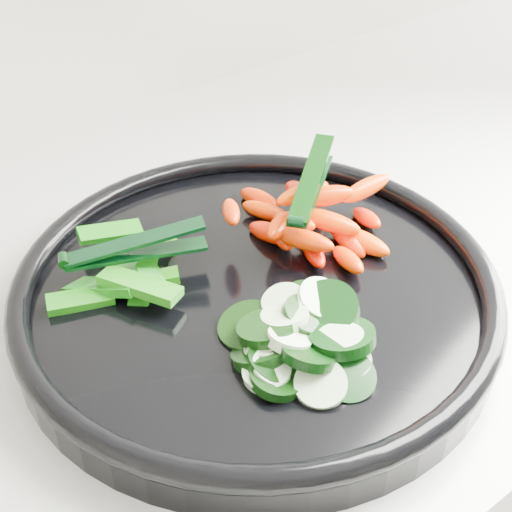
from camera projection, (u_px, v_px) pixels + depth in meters
counter at (386, 431)px, 1.05m from camera, size 2.02×0.62×0.93m
veggie_tray at (256, 291)px, 0.55m from camera, size 0.47×0.47×0.04m
cucumber_pile at (297, 342)px, 0.49m from camera, size 0.12×0.13×0.04m
carrot_pile at (311, 219)px, 0.59m from camera, size 0.15×0.16×0.06m
pepper_pile at (127, 273)px, 0.55m from camera, size 0.12×0.12×0.03m
tong_carrot at (311, 185)px, 0.57m from camera, size 0.10×0.08×0.02m
tong_pepper at (131, 249)px, 0.55m from camera, size 0.11×0.06×0.02m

